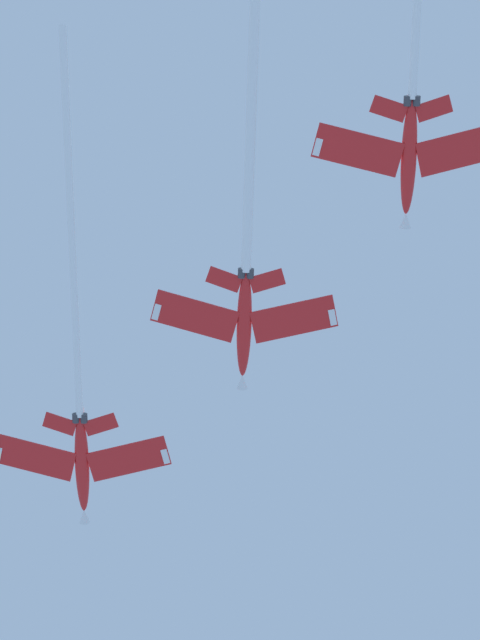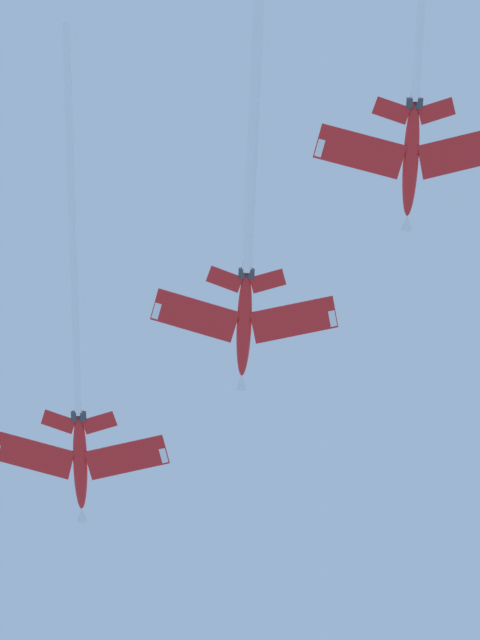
% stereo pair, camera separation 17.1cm
% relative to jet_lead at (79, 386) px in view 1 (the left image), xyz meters
% --- Properties ---
extents(jet_lead, '(33.28, 46.71, 14.35)m').
position_rel_jet_lead_xyz_m(jet_lead, '(0.00, 0.00, 0.00)').
color(jet_lead, red).
extents(jet_second, '(29.25, 41.28, 12.79)m').
position_rel_jet_lead_xyz_m(jet_second, '(-6.38, 24.51, -4.51)').
color(jet_second, red).
extents(jet_third, '(33.91, 46.42, 14.54)m').
position_rel_jet_lead_xyz_m(jet_third, '(-10.84, 48.52, -7.08)').
color(jet_third, red).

